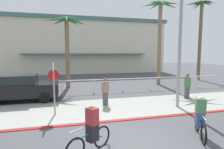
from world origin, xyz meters
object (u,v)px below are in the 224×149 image
(cyclist_black_0, at_px, (200,118))
(pedestrian_1, at_px, (105,93))
(stop_sign_bike_lane, at_px, (54,81))
(palm_tree_2, at_px, (67,32))
(car_black_1, at_px, (21,88))
(pedestrian_0, at_px, (187,87))
(palm_tree_3, at_px, (160,23))
(streetlight_curb, at_px, (183,30))
(cyclist_teal_1, at_px, (91,130))
(palm_tree_4, at_px, (201,20))

(cyclist_black_0, relative_size, pedestrian_1, 1.00)
(stop_sign_bike_lane, bearing_deg, palm_tree_2, 84.05)
(car_black_1, bearing_deg, pedestrian_0, -10.64)
(palm_tree_3, bearing_deg, streetlight_curb, -110.22)
(palm_tree_2, relative_size, cyclist_black_0, 3.82)
(cyclist_teal_1, bearing_deg, car_black_1, 115.42)
(cyclist_black_0, xyz_separation_m, pedestrian_1, (-2.47, 4.85, 0.05))
(palm_tree_4, relative_size, cyclist_teal_1, 5.91)
(streetlight_curb, bearing_deg, pedestrian_1, 157.84)
(palm_tree_2, distance_m, palm_tree_4, 14.91)
(streetlight_curb, distance_m, cyclist_black_0, 5.05)
(palm_tree_2, bearing_deg, streetlight_curb, -53.64)
(streetlight_curb, distance_m, palm_tree_3, 8.28)
(pedestrian_1, bearing_deg, palm_tree_3, 41.88)
(cyclist_teal_1, bearing_deg, stop_sign_bike_lane, 107.54)
(cyclist_black_0, bearing_deg, palm_tree_3, 68.72)
(palm_tree_2, relative_size, pedestrian_0, 3.66)
(pedestrian_0, bearing_deg, cyclist_black_0, -122.34)
(palm_tree_2, relative_size, car_black_1, 1.42)
(palm_tree_4, height_order, cyclist_teal_1, palm_tree_4)
(stop_sign_bike_lane, height_order, palm_tree_3, palm_tree_3)
(streetlight_curb, height_order, cyclist_teal_1, streetlight_curb)
(palm_tree_2, distance_m, cyclist_teal_1, 12.18)
(cyclist_black_0, bearing_deg, streetlight_curb, 66.31)
(cyclist_black_0, height_order, cyclist_teal_1, same)
(stop_sign_bike_lane, distance_m, palm_tree_4, 18.55)
(stop_sign_bike_lane, xyz_separation_m, cyclist_black_0, (5.26, -3.82, -0.98))
(palm_tree_3, relative_size, palm_tree_4, 0.90)
(palm_tree_3, distance_m, palm_tree_4, 6.32)
(palm_tree_3, distance_m, car_black_1, 13.29)
(stop_sign_bike_lane, xyz_separation_m, palm_tree_3, (9.49, 7.04, 4.31))
(stop_sign_bike_lane, distance_m, streetlight_curb, 7.20)
(streetlight_curb, bearing_deg, cyclist_black_0, -113.69)
(cyclist_teal_1, xyz_separation_m, pedestrian_1, (1.54, 5.00, 0.05))
(stop_sign_bike_lane, height_order, palm_tree_4, palm_tree_4)
(palm_tree_3, relative_size, cyclist_teal_1, 5.29)
(palm_tree_2, relative_size, pedestrian_1, 3.84)
(palm_tree_3, xyz_separation_m, pedestrian_1, (-6.70, -6.01, -5.24))
(pedestrian_0, bearing_deg, cyclist_teal_1, -144.16)
(stop_sign_bike_lane, xyz_separation_m, streetlight_curb, (6.69, -0.55, 2.60))
(pedestrian_1, bearing_deg, cyclist_teal_1, -107.10)
(streetlight_curb, relative_size, palm_tree_4, 0.84)
(palm_tree_4, relative_size, pedestrian_1, 5.52)
(pedestrian_1, bearing_deg, pedestrian_0, 2.18)
(streetlight_curb, xyz_separation_m, pedestrian_1, (-3.90, 1.59, -3.53))
(cyclist_black_0, xyz_separation_m, pedestrian_0, (3.21, 5.07, 0.09))
(pedestrian_0, height_order, pedestrian_1, pedestrian_0)
(palm_tree_2, xyz_separation_m, cyclist_teal_1, (0.47, -11.44, -4.16))
(palm_tree_3, distance_m, cyclist_black_0, 12.80)
(stop_sign_bike_lane, distance_m, pedestrian_0, 8.61)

